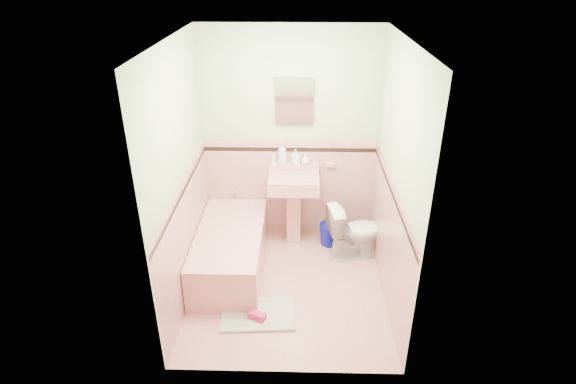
{
  "coord_description": "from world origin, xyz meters",
  "views": [
    {
      "loc": [
        0.1,
        -3.86,
        3.11
      ],
      "look_at": [
        0.0,
        0.25,
        1.0
      ],
      "focal_mm": 28.86,
      "sensor_mm": 36.0,
      "label": 1
    }
  ],
  "objects_px": {
    "sink": "(294,210)",
    "medicine_cabinet": "(295,100)",
    "soap_bottle_left": "(282,154)",
    "shoe": "(257,316)",
    "soap_bottle_mid": "(295,157)",
    "bucket": "(330,234)",
    "soap_bottle_right": "(306,159)",
    "bathtub": "(231,251)",
    "toilet": "(355,231)"
  },
  "relations": [
    {
      "from": "soap_bottle_right",
      "to": "sink",
      "type": "bearing_deg",
      "value": -126.45
    },
    {
      "from": "bucket",
      "to": "shoe",
      "type": "distance_m",
      "value": 1.55
    },
    {
      "from": "bathtub",
      "to": "shoe",
      "type": "distance_m",
      "value": 0.92
    },
    {
      "from": "sink",
      "to": "bathtub",
      "type": "bearing_deg",
      "value": -142.07
    },
    {
      "from": "soap_bottle_left",
      "to": "shoe",
      "type": "bearing_deg",
      "value": -97.06
    },
    {
      "from": "sink",
      "to": "medicine_cabinet",
      "type": "height_order",
      "value": "medicine_cabinet"
    },
    {
      "from": "soap_bottle_mid",
      "to": "soap_bottle_left",
      "type": "bearing_deg",
      "value": 180.0
    },
    {
      "from": "soap_bottle_mid",
      "to": "toilet",
      "type": "height_order",
      "value": "soap_bottle_mid"
    },
    {
      "from": "medicine_cabinet",
      "to": "soap_bottle_left",
      "type": "height_order",
      "value": "medicine_cabinet"
    },
    {
      "from": "bathtub",
      "to": "soap_bottle_right",
      "type": "relative_size",
      "value": 11.42
    },
    {
      "from": "medicine_cabinet",
      "to": "soap_bottle_mid",
      "type": "relative_size",
      "value": 2.69
    },
    {
      "from": "sink",
      "to": "soap_bottle_right",
      "type": "height_order",
      "value": "soap_bottle_right"
    },
    {
      "from": "soap_bottle_mid",
      "to": "bucket",
      "type": "bearing_deg",
      "value": -24.26
    },
    {
      "from": "bucket",
      "to": "soap_bottle_right",
      "type": "bearing_deg",
      "value": 147.97
    },
    {
      "from": "bathtub",
      "to": "soap_bottle_left",
      "type": "bearing_deg",
      "value": 52.51
    },
    {
      "from": "soap_bottle_mid",
      "to": "bucket",
      "type": "relative_size",
      "value": 0.7
    },
    {
      "from": "bathtub",
      "to": "sink",
      "type": "relative_size",
      "value": 1.68
    },
    {
      "from": "soap_bottle_mid",
      "to": "soap_bottle_right",
      "type": "bearing_deg",
      "value": 0.0
    },
    {
      "from": "sink",
      "to": "medicine_cabinet",
      "type": "distance_m",
      "value": 1.27
    },
    {
      "from": "sink",
      "to": "soap_bottle_mid",
      "type": "xyz_separation_m",
      "value": [
        0.02,
        0.18,
        0.6
      ]
    },
    {
      "from": "soap_bottle_right",
      "to": "toilet",
      "type": "height_order",
      "value": "soap_bottle_right"
    },
    {
      "from": "shoe",
      "to": "sink",
      "type": "bearing_deg",
      "value": 98.73
    },
    {
      "from": "soap_bottle_right",
      "to": "toilet",
      "type": "bearing_deg",
      "value": -36.33
    },
    {
      "from": "medicine_cabinet",
      "to": "soap_bottle_mid",
      "type": "xyz_separation_m",
      "value": [
        0.02,
        -0.03,
        -0.65
      ]
    },
    {
      "from": "soap_bottle_right",
      "to": "bucket",
      "type": "height_order",
      "value": "soap_bottle_right"
    },
    {
      "from": "soap_bottle_mid",
      "to": "shoe",
      "type": "height_order",
      "value": "soap_bottle_mid"
    },
    {
      "from": "toilet",
      "to": "bucket",
      "type": "relative_size",
      "value": 2.48
    },
    {
      "from": "soap_bottle_right",
      "to": "shoe",
      "type": "distance_m",
      "value": 1.87
    },
    {
      "from": "soap_bottle_left",
      "to": "bucket",
      "type": "distance_m",
      "value": 1.13
    },
    {
      "from": "sink",
      "to": "toilet",
      "type": "distance_m",
      "value": 0.76
    },
    {
      "from": "soap_bottle_left",
      "to": "bucket",
      "type": "relative_size",
      "value": 1.01
    },
    {
      "from": "shoe",
      "to": "medicine_cabinet",
      "type": "bearing_deg",
      "value": 100.48
    },
    {
      "from": "medicine_cabinet",
      "to": "bathtub",
      "type": "bearing_deg",
      "value": -132.58
    },
    {
      "from": "shoe",
      "to": "soap_bottle_mid",
      "type": "bearing_deg",
      "value": 99.72
    },
    {
      "from": "bathtub",
      "to": "sink",
      "type": "distance_m",
      "value": 0.89
    },
    {
      "from": "soap_bottle_left",
      "to": "toilet",
      "type": "distance_m",
      "value": 1.21
    },
    {
      "from": "soap_bottle_right",
      "to": "bucket",
      "type": "xyz_separation_m",
      "value": [
        0.3,
        -0.19,
        -0.89
      ]
    },
    {
      "from": "soap_bottle_left",
      "to": "toilet",
      "type": "height_order",
      "value": "soap_bottle_left"
    },
    {
      "from": "bathtub",
      "to": "toilet",
      "type": "relative_size",
      "value": 2.33
    },
    {
      "from": "medicine_cabinet",
      "to": "soap_bottle_mid",
      "type": "bearing_deg",
      "value": -62.97
    },
    {
      "from": "sink",
      "to": "soap_bottle_left",
      "type": "height_order",
      "value": "soap_bottle_left"
    },
    {
      "from": "soap_bottle_left",
      "to": "sink",
      "type": "bearing_deg",
      "value": -53.05
    },
    {
      "from": "toilet",
      "to": "shoe",
      "type": "relative_size",
      "value": 3.86
    },
    {
      "from": "medicine_cabinet",
      "to": "bucket",
      "type": "xyz_separation_m",
      "value": [
        0.44,
        -0.22,
        -1.57
      ]
    },
    {
      "from": "soap_bottle_left",
      "to": "soap_bottle_mid",
      "type": "bearing_deg",
      "value": 0.0
    },
    {
      "from": "bathtub",
      "to": "soap_bottle_left",
      "type": "xyz_separation_m",
      "value": [
        0.54,
        0.71,
        0.86
      ]
    },
    {
      "from": "toilet",
      "to": "medicine_cabinet",
      "type": "bearing_deg",
      "value": 45.59
    },
    {
      "from": "soap_bottle_mid",
      "to": "toilet",
      "type": "distance_m",
      "value": 1.09
    },
    {
      "from": "medicine_cabinet",
      "to": "shoe",
      "type": "bearing_deg",
      "value": -101.73
    },
    {
      "from": "soap_bottle_mid",
      "to": "medicine_cabinet",
      "type": "bearing_deg",
      "value": 117.03
    }
  ]
}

